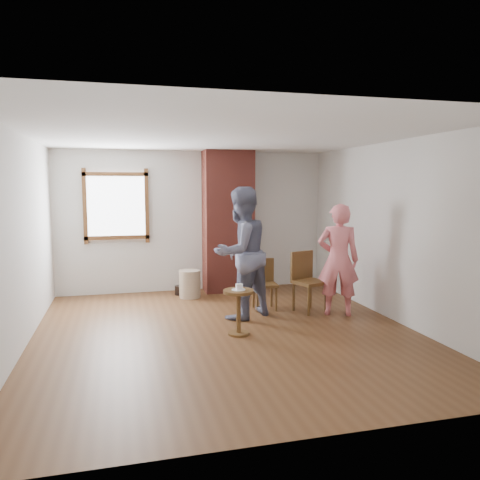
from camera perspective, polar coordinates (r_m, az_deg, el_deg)
name	(u,v)px	position (r m, az deg, el deg)	size (l,w,h in m)	color
ground	(227,333)	(6.39, -1.65, -11.21)	(5.50, 5.50, 0.00)	brown
room_shell	(213,196)	(6.66, -3.33, 5.34)	(5.04, 5.52, 2.62)	silver
brick_chimney	(228,222)	(8.68, -1.46, 2.26)	(0.90, 0.50, 2.60)	#994036
stoneware_crock	(190,284)	(8.31, -6.13, -5.34)	(0.38, 0.38, 0.48)	tan
dark_pot	(179,290)	(8.56, -7.39, -6.09)	(0.17, 0.17, 0.17)	black
dining_chair_left	(264,281)	(7.51, 2.92, -5.00)	(0.40, 0.40, 0.80)	brown
dining_chair_right	(307,278)	(7.42, 8.13, -4.59)	(0.55, 0.55, 0.93)	brown
side_table	(238,305)	(6.19, -0.19, -7.89)	(0.40, 0.40, 0.60)	brown
cake_plate	(238,290)	(6.15, -0.19, -6.07)	(0.18, 0.18, 0.01)	white
cake_slice	(239,287)	(6.14, -0.10, -5.76)	(0.08, 0.07, 0.06)	white
man	(241,253)	(6.89, 0.12, -1.58)	(0.95, 0.74, 1.95)	#141537
person_pink	(338,260)	(7.22, 11.89, -2.37)	(0.62, 0.41, 1.69)	pink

